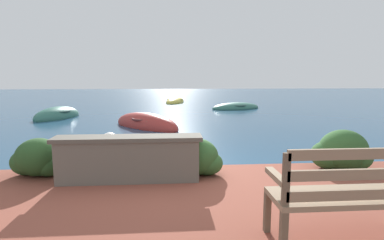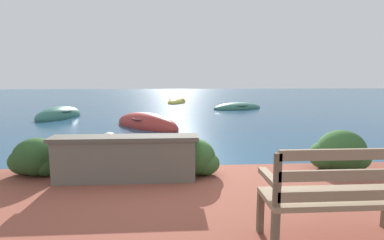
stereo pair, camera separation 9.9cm
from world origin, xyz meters
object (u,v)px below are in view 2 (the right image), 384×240
rowboat_nearest (146,125)px  rowboat_far (237,108)px  park_bench (341,193)px  rowboat_outer (177,102)px  mooring_buoy (109,141)px  rowboat_mid (59,116)px

rowboat_nearest → rowboat_far: rowboat_nearest is taller
park_bench → rowboat_outer: park_bench is taller
rowboat_far → rowboat_outer: 5.36m
mooring_buoy → rowboat_outer: bearing=81.4°
rowboat_mid → rowboat_far: (8.39, 3.18, -0.02)m
rowboat_mid → mooring_buoy: size_ratio=5.17×
rowboat_outer → mooring_buoy: size_ratio=5.73×
rowboat_far → rowboat_outer: (-3.26, 4.25, 0.00)m
rowboat_mid → rowboat_far: 8.98m
mooring_buoy → rowboat_mid: bearing=121.2°
rowboat_outer → mooring_buoy: (-1.92, -12.72, 0.03)m
rowboat_far → rowboat_outer: rowboat_outer is taller
mooring_buoy → park_bench: bearing=-59.2°
rowboat_nearest → rowboat_far: size_ratio=0.92×
rowboat_mid → rowboat_far: bearing=-48.3°
rowboat_outer → rowboat_far: bearing=-128.1°
rowboat_far → mooring_buoy: size_ratio=6.04×
rowboat_mid → rowboat_nearest: bearing=-102.8°
park_bench → rowboat_far: (2.06, 13.72, -0.65)m
park_bench → mooring_buoy: bearing=118.4°
rowboat_nearest → rowboat_far: (4.47, 5.81, -0.02)m
park_bench → rowboat_nearest: size_ratio=0.47×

